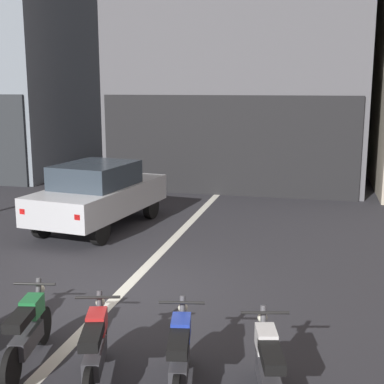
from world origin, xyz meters
TOP-DOWN VIEW (x-y plane):
  - ground_plane at (0.00, 0.00)m, footprint 120.00×120.00m
  - lane_centre_line at (0.00, 6.00)m, footprint 0.20×18.00m
  - car_silver_crossing_near at (-2.07, 3.81)m, footprint 2.30×4.30m
  - motorcycle_green_row_left_mid at (-0.26, -2.57)m, footprint 0.55×1.65m
  - motorcycle_red_row_centre at (0.75, -2.78)m, footprint 0.63×1.62m
  - motorcycle_blue_row_right_mid at (1.76, -2.70)m, footprint 0.55×1.65m
  - motorcycle_white_row_rightmost at (2.77, -2.74)m, footprint 0.58×1.64m

SIDE VIEW (x-z plane):
  - ground_plane at x=0.00m, z-range 0.00..0.00m
  - lane_centre_line at x=0.00m, z-range 0.00..0.01m
  - motorcycle_green_row_left_mid at x=-0.26m, z-range -0.03..0.95m
  - motorcycle_red_row_centre at x=0.75m, z-range -0.03..0.95m
  - motorcycle_blue_row_right_mid at x=1.76m, z-range -0.03..0.95m
  - motorcycle_white_row_rightmost at x=2.77m, z-range -0.03..0.95m
  - car_silver_crossing_near at x=-2.07m, z-range 0.07..1.71m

